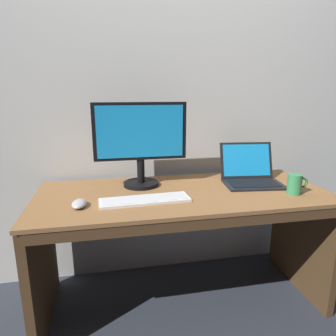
# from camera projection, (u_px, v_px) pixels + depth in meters

# --- Properties ---
(ground_plane) EXTENTS (14.00, 14.00, 0.00)m
(ground_plane) POSITION_uv_depth(u_px,v_px,m) (182.00, 299.00, 1.86)
(ground_plane) COLOR #2D333D
(back_wall) EXTENTS (3.63, 0.04, 3.21)m
(back_wall) POSITION_uv_depth(u_px,v_px,m) (169.00, 31.00, 1.86)
(back_wall) COLOR silver
(back_wall) RESTS_ON ground
(desk) EXTENTS (1.61, 0.68, 0.70)m
(desk) POSITION_uv_depth(u_px,v_px,m) (183.00, 229.00, 1.73)
(desk) COLOR olive
(desk) RESTS_ON ground
(laptop_black) EXTENTS (0.37, 0.34, 0.23)m
(laptop_black) POSITION_uv_depth(u_px,v_px,m) (251.00, 174.00, 1.84)
(laptop_black) COLOR black
(laptop_black) RESTS_ON desk
(external_monitor) EXTENTS (0.53, 0.21, 0.49)m
(external_monitor) POSITION_uv_depth(u_px,v_px,m) (140.00, 142.00, 1.72)
(external_monitor) COLOR black
(external_monitor) RESTS_ON desk
(wired_keyboard) EXTENTS (0.46, 0.16, 0.02)m
(wired_keyboard) POSITION_uv_depth(u_px,v_px,m) (145.00, 200.00, 1.54)
(wired_keyboard) COLOR white
(wired_keyboard) RESTS_ON desk
(computer_mouse) EXTENTS (0.07, 0.12, 0.03)m
(computer_mouse) POSITION_uv_depth(u_px,v_px,m) (79.00, 204.00, 1.46)
(computer_mouse) COLOR #B7B7BC
(computer_mouse) RESTS_ON desk
(coffee_mug) EXTENTS (0.12, 0.08, 0.11)m
(coffee_mug) POSITION_uv_depth(u_px,v_px,m) (295.00, 184.00, 1.64)
(coffee_mug) COLOR #388E56
(coffee_mug) RESTS_ON desk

